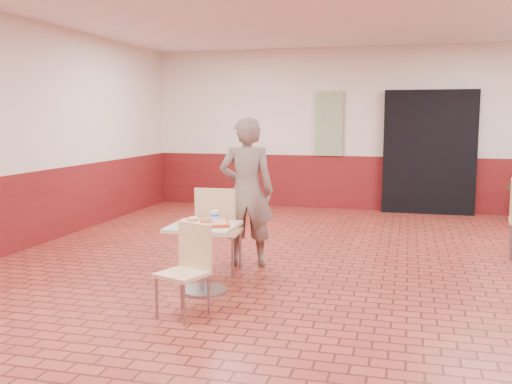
% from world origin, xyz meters
% --- Properties ---
extents(room_shell, '(8.01, 10.01, 3.01)m').
position_xyz_m(room_shell, '(0.00, 0.00, 1.50)').
color(room_shell, maroon).
rests_on(room_shell, ground).
extents(wainscot_band, '(8.00, 10.00, 1.00)m').
position_xyz_m(wainscot_band, '(0.00, 0.00, 0.50)').
color(wainscot_band, '#601213').
rests_on(wainscot_band, ground).
extents(corridor_doorway, '(1.60, 0.22, 2.20)m').
position_xyz_m(corridor_doorway, '(1.20, 4.88, 1.10)').
color(corridor_doorway, black).
rests_on(corridor_doorway, ground).
extents(promo_poster, '(0.50, 0.03, 1.20)m').
position_xyz_m(promo_poster, '(-0.60, 4.94, 1.60)').
color(promo_poster, gray).
rests_on(promo_poster, wainscot_band).
extents(main_table, '(0.64, 0.64, 0.68)m').
position_xyz_m(main_table, '(-1.08, -0.55, 0.46)').
color(main_table, '#BEB799').
rests_on(main_table, ground).
extents(chair_main_front, '(0.47, 0.47, 0.80)m').
position_xyz_m(chair_main_front, '(-0.98, -1.21, 0.45)').
color(chair_main_front, '#DCB784').
rests_on(chair_main_front, ground).
extents(chair_main_back, '(0.48, 0.48, 0.96)m').
position_xyz_m(chair_main_back, '(-1.16, 0.13, 0.54)').
color(chair_main_back, '#E2BE87').
rests_on(chair_main_back, ground).
extents(customer, '(0.71, 0.54, 1.73)m').
position_xyz_m(customer, '(-0.95, 0.57, 0.86)').
color(customer, '#74645A').
rests_on(customer, ground).
extents(serving_tray, '(0.49, 0.38, 0.03)m').
position_xyz_m(serving_tray, '(-1.08, -0.55, 0.69)').
color(serving_tray, '#B7380D').
rests_on(serving_tray, main_table).
extents(ring_donut, '(0.12, 0.12, 0.04)m').
position_xyz_m(ring_donut, '(-1.20, -0.51, 0.72)').
color(ring_donut, gold).
rests_on(ring_donut, serving_tray).
extents(long_john_donut, '(0.13, 0.07, 0.04)m').
position_xyz_m(long_john_donut, '(-1.04, -0.57, 0.72)').
color(long_john_donut, gold).
rests_on(long_john_donut, serving_tray).
extents(paper_cup, '(0.08, 0.08, 0.10)m').
position_xyz_m(paper_cup, '(-0.99, -0.46, 0.76)').
color(paper_cup, silver).
rests_on(paper_cup, serving_tray).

